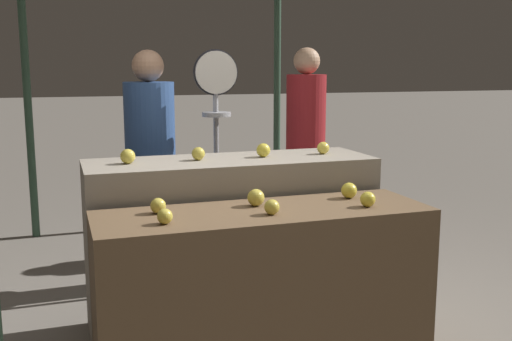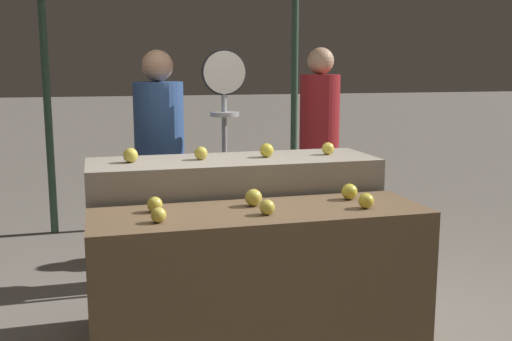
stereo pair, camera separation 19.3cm
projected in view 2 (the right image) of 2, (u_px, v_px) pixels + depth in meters
The scene contains 15 objects.
display_counter_front at pixel (260, 291), 3.07m from camera, with size 1.70×0.55×0.85m, color brown.
display_counter_back at pixel (234, 242), 3.63m from camera, with size 1.70×0.55×1.03m, color gray.
apple_front_0 at pixel (158, 215), 2.76m from camera, with size 0.07×0.07×0.07m, color gold.
apple_front_1 at pixel (267, 207), 2.90m from camera, with size 0.08×0.08×0.08m, color gold.
apple_front_2 at pixel (366, 201), 3.04m from camera, with size 0.08×0.08×0.08m, color gold.
apple_front_3 at pixel (155, 204), 2.96m from camera, with size 0.08×0.08×0.08m, color gold.
apple_front_4 at pixel (253, 198), 3.09m from camera, with size 0.09×0.09×0.09m, color gold.
apple_front_5 at pixel (349, 192), 3.24m from camera, with size 0.09×0.09×0.09m, color gold.
apple_back_0 at pixel (130, 155), 3.39m from camera, with size 0.08×0.08×0.08m, color gold.
apple_back_1 at pixel (201, 153), 3.50m from camera, with size 0.08×0.08×0.08m, color gold.
apple_back_2 at pixel (267, 150), 3.59m from camera, with size 0.08×0.08×0.08m, color gold.
apple_back_3 at pixel (328, 148), 3.70m from camera, with size 0.08×0.08×0.08m, color yellow.
produce_scale at pixel (224, 114), 4.16m from camera, with size 0.32×0.20×1.68m.
person_vendor_at_scale at pixel (160, 151), 4.26m from camera, with size 0.47×0.47×1.68m.
person_customer_left at pixel (319, 133), 5.15m from camera, with size 0.43×0.43×1.72m.
Camera 2 is at (-0.78, -2.82, 1.57)m, focal length 42.00 mm.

